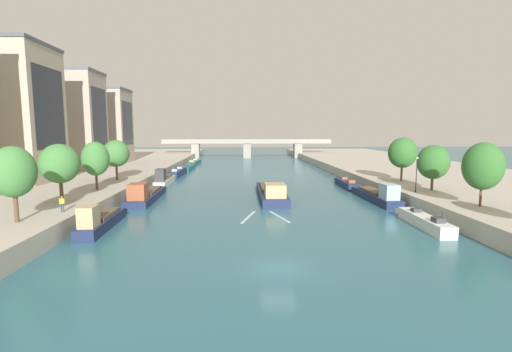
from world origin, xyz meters
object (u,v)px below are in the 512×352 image
Objects in this scene: moored_boat_left_second at (146,195)px; moored_boat_right_downstream at (347,183)px; barge_midriver at (271,192)px; tree_left_by_lamp at (95,159)px; lamppost_right_bank at (416,173)px; person_on_quay at (62,203)px; bridge_far at (247,146)px; moored_boat_left_midway at (164,180)px; tree_right_end_of_row at (483,166)px; tree_right_past_mid at (402,153)px; moored_boat_left_lone at (178,172)px; moored_boat_left_far at (194,162)px; tree_right_second at (433,162)px; tree_left_far at (116,154)px; tree_left_second at (60,164)px; moored_boat_left_end at (188,167)px; tree_left_past_mid at (13,172)px; moored_boat_right_near at (424,221)px; moored_boat_left_downstream at (101,221)px; moored_boat_right_upstream at (377,195)px.

moored_boat_left_second reaches higher than moored_boat_right_downstream.
tree_left_by_lamp is at bearing -173.78° from barge_midriver.
lamppost_right_bank reaches higher than person_on_quay.
person_on_quay is at bearing -101.92° from bridge_far.
lamppost_right_bank is (37.52, -21.15, 3.49)m from moored_boat_left_midway.
tree_right_past_mid reaches higher than tree_right_end_of_row.
tree_right_end_of_row is at bearing -48.13° from moored_boat_left_lone.
moored_boat_left_far is (-18.56, 57.31, -0.35)m from barge_midriver.
moored_boat_left_lone is at bearing 79.16° from tree_left_by_lamp.
tree_right_second is at bearing -39.80° from moored_boat_left_lone.
tree_left_far is at bearing 153.08° from tree_right_end_of_row.
tree_left_second is 1.01× the size of tree_left_far.
tree_left_past_mid is at bearing -95.71° from moored_boat_left_end.
tree_right_second is 0.10× the size of bridge_far.
tree_left_second is (-39.60, 5.71, 5.65)m from moored_boat_right_near.
tree_left_past_mid reaches higher than barge_midriver.
moored_boat_left_downstream is 6.86× the size of person_on_quay.
lamppost_right_bank is (43.87, -14.13, -1.82)m from tree_left_far.
moored_boat_left_downstream is 46.08m from tree_right_past_mid.
moored_boat_left_lone is 1.73× the size of tree_right_past_mid.
moored_boat_left_second reaches higher than moored_boat_left_lone.
barge_midriver is 45.94m from moored_boat_left_end.
bridge_far reaches higher than moored_boat_right_near.
moored_boat_left_far is at bearing 118.46° from tree_right_end_of_row.
moored_boat_left_second is at bearing -171.70° from tree_right_past_mid.
person_on_quay is (-3.99, -45.10, 2.10)m from moored_boat_left_lone.
tree_left_by_lamp is 1.01× the size of tree_left_far.
moored_boat_right_downstream is at bearing 36.10° from person_on_quay.
moored_boat_left_downstream is 1.61× the size of tree_right_end_of_row.
tree_right_end_of_row is 43.94m from person_on_quay.
barge_midriver is 28.16m from tree_left_second.
tree_right_end_of_row is at bearing -61.54° from moored_boat_left_far.
moored_boat_left_downstream is 0.77× the size of moored_boat_left_far.
moored_boat_right_downstream is (14.48, 10.32, -0.28)m from barge_midriver.
tree_right_end_of_row is (45.88, 4.70, -0.14)m from tree_left_past_mid.
person_on_quay reaches higher than moored_boat_right_upstream.
moored_boat_left_midway is 27.58m from moored_boat_left_end.
moored_boat_left_second is 33.10m from moored_boat_right_upstream.
tree_right_past_mid is at bearing 8.68° from tree_left_by_lamp.
moored_boat_right_near is 27.50m from moored_boat_right_downstream.
tree_left_past_mid reaches higher than moored_boat_right_near.
moored_boat_left_downstream is at bearing 36.23° from tree_left_past_mid.
moored_boat_right_near is 8.84m from tree_right_end_of_row.
tree_left_second reaches higher than tree_left_by_lamp.
tree_right_second reaches higher than moored_boat_right_downstream.
moored_boat_left_far is at bearing 86.87° from person_on_quay.
tree_left_by_lamp is at bearing 111.99° from moored_boat_left_downstream.
moored_boat_left_lone is (0.35, 44.92, -0.20)m from moored_boat_left_downstream.
person_on_quay reaches higher than moored_boat_left_far.
tree_right_second is 1.32× the size of lamppost_right_bank.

